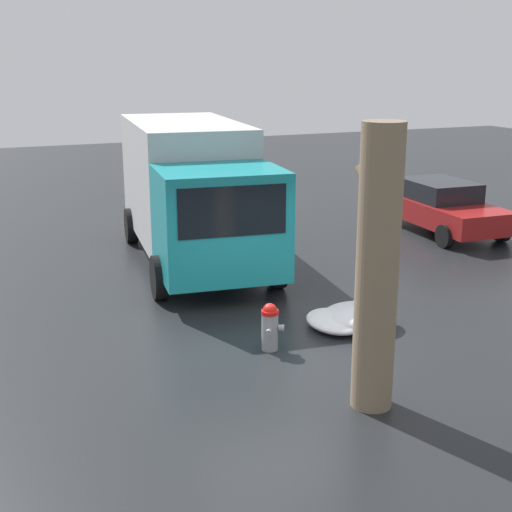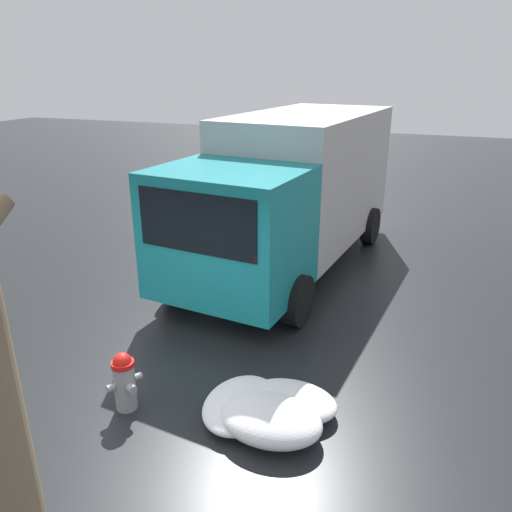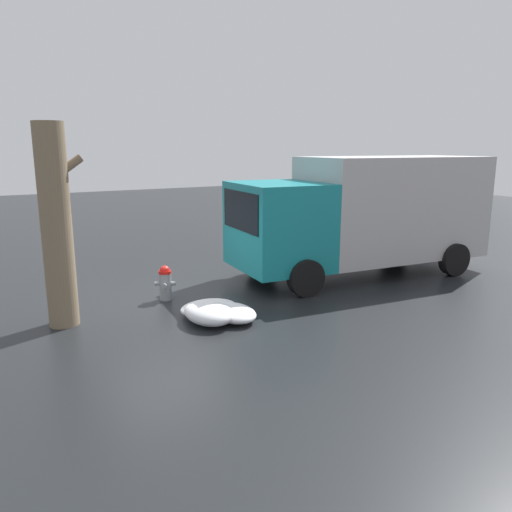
% 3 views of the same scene
% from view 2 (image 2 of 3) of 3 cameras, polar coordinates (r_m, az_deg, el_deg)
% --- Properties ---
extents(ground_plane, '(60.00, 60.00, 0.00)m').
position_cam_2_polar(ground_plane, '(7.04, -14.49, -16.37)').
color(ground_plane, black).
extents(fire_hydrant, '(0.46, 0.39, 0.81)m').
position_cam_2_polar(fire_hydrant, '(6.80, -14.80, -13.58)').
color(fire_hydrant, gray).
rests_on(fire_hydrant, ground_plane).
extents(delivery_truck, '(7.36, 3.34, 3.22)m').
position_cam_2_polar(delivery_truck, '(10.83, 4.19, 7.82)').
color(delivery_truck, teal).
rests_on(delivery_truck, ground_plane).
extents(snow_pile_by_hydrant, '(0.85, 1.21, 0.30)m').
position_cam_2_polar(snow_pile_by_hydrant, '(6.71, 3.97, -16.20)').
color(snow_pile_by_hydrant, white).
rests_on(snow_pile_by_hydrant, ground_plane).
extents(snow_pile_curbside, '(1.24, 0.94, 0.28)m').
position_cam_2_polar(snow_pile_curbside, '(6.65, -1.67, -16.58)').
color(snow_pile_curbside, white).
rests_on(snow_pile_curbside, ground_plane).
extents(snow_pile_by_tree, '(0.92, 1.28, 0.41)m').
position_cam_2_polar(snow_pile_by_tree, '(6.32, 1.63, -18.18)').
color(snow_pile_by_tree, white).
rests_on(snow_pile_by_tree, ground_plane).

